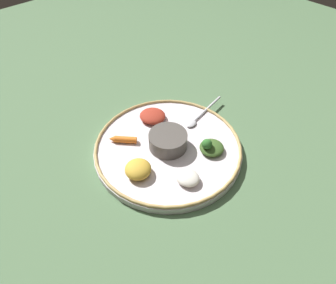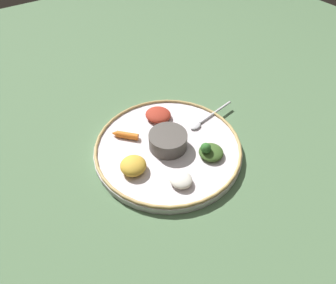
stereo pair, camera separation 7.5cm
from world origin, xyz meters
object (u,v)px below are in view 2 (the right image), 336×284
Objects in this scene: center_bowl at (168,140)px; spoon at (205,119)px; carrot_near_spoon at (125,135)px; greens_pile at (210,151)px.

center_bowl is 0.14m from spoon.
greens_pile is at bearing 128.68° from carrot_near_spoon.
carrot_near_spoon is at bearing -51.32° from greens_pile.
center_bowl reaches higher than carrot_near_spoon.
greens_pile is 0.22m from carrot_near_spoon.
spoon is 0.13m from greens_pile.
center_bowl is 1.43× the size of greens_pile.
greens_pile reaches higher than spoon.
carrot_near_spoon is at bearing -17.49° from spoon.
center_bowl is 1.50× the size of carrot_near_spoon.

